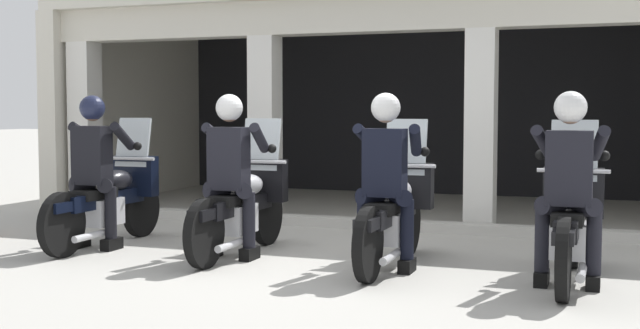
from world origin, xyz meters
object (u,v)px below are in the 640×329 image
object	(u,v)px
police_officer_far_left	(94,158)
motorcycle_far_right	(570,221)
motorcycle_center_left	(244,204)
police_officer_center_right	(386,166)
police_officer_center_left	(230,162)
police_officer_far_right	(569,172)
motorcycle_far_left	(111,198)
motorcycle_center_right	(394,211)

from	to	relation	value
police_officer_far_left	motorcycle_far_right	size ratio (longest dim) A/B	0.78
motorcycle_center_left	police_officer_far_left	bearing A→B (deg)	177.95
police_officer_far_left	motorcycle_far_right	distance (m)	4.72
police_officer_far_left	police_officer_center_right	xyz separation A→B (m)	(3.13, -0.09, 0.00)
police_officer_center_left	motorcycle_far_right	size ratio (longest dim) A/B	0.78
motorcycle_far_right	police_officer_far_right	bearing A→B (deg)	-100.64
motorcycle_center_left	police_officer_center_left	size ratio (longest dim) A/B	1.29
police_officer_center_left	motorcycle_far_left	bearing A→B (deg)	157.40
motorcycle_center_right	police_officer_far_left	bearing A→B (deg)	175.63
motorcycle_far_left	police_officer_far_right	distance (m)	4.74
police_officer_far_left	motorcycle_center_left	distance (m)	1.65
police_officer_far_left	police_officer_far_right	world-z (taller)	same
motorcycle_center_left	motorcycle_far_left	bearing A→B (deg)	167.66
motorcycle_center_left	police_officer_far_right	xyz separation A→B (m)	(3.13, -0.50, 0.44)
police_officer_far_left	motorcycle_center_left	world-z (taller)	police_officer_far_left
police_officer_far_right	motorcycle_far_right	bearing A→B (deg)	79.36
motorcycle_far_left	police_officer_center_left	bearing A→B (deg)	-25.80
motorcycle_center_left	police_officer_center_left	world-z (taller)	police_officer_center_left
motorcycle_far_left	motorcycle_center_right	world-z (taller)	same
police_officer_center_right	police_officer_far_right	bearing A→B (deg)	-13.25
police_officer_center_left	police_officer_center_right	bearing A→B (deg)	-14.32
motorcycle_far_right	motorcycle_center_left	bearing A→B (deg)	165.70
motorcycle_far_left	motorcycle_far_right	world-z (taller)	same
police_officer_far_right	motorcycle_center_right	bearing A→B (deg)	154.31
police_officer_center_right	police_officer_far_right	xyz separation A→B (m)	(1.56, -0.14, 0.00)
motorcycle_center_left	motorcycle_center_right	bearing A→B (deg)	-14.32
police_officer_far_left	police_officer_center_left	world-z (taller)	same
police_officer_far_left	motorcycle_center_left	xyz separation A→B (m)	(1.57, 0.27, -0.44)
motorcycle_center_left	police_officer_center_right	world-z (taller)	police_officer_center_right
motorcycle_center_left	police_officer_center_left	xyz separation A→B (m)	(-0.00, -0.28, 0.44)
motorcycle_center_left	police_officer_far_right	bearing A→B (deg)	-20.80
motorcycle_far_right	police_officer_far_right	xyz separation A→B (m)	(-0.00, -0.28, 0.44)
motorcycle_center_left	police_officer_far_right	size ratio (longest dim) A/B	1.29
police_officer_far_left	police_officer_center_left	distance (m)	1.56
police_officer_center_right	motorcycle_far_left	bearing A→B (deg)	165.28
motorcycle_far_left	police_officer_far_right	size ratio (longest dim) A/B	1.29
police_officer_center_right	motorcycle_far_right	size ratio (longest dim) A/B	0.78
motorcycle_center_left	police_officer_center_right	distance (m)	1.66
police_officer_center_left	motorcycle_far_right	xyz separation A→B (m)	(3.13, 0.07, -0.44)
motorcycle_far_left	police_officer_far_right	bearing A→B (deg)	-21.21
motorcycle_center_right	police_officer_center_right	world-z (taller)	police_officer_center_right
police_officer_far_right	police_officer_center_left	bearing A→B (deg)	165.70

